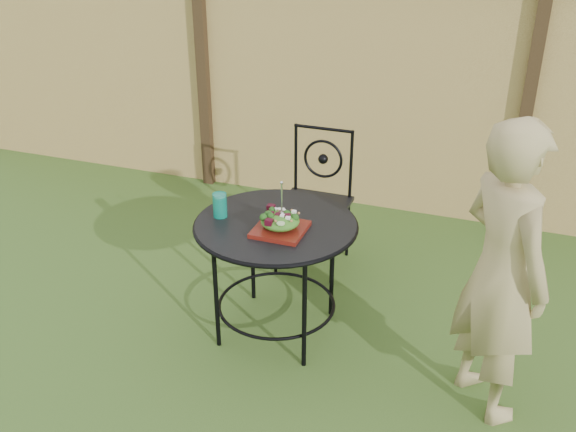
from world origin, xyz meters
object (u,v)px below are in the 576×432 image
object	(u,v)px
salad_plate	(280,229)
diner	(501,273)
patio_table	(276,244)
patio_chair	(316,196)

from	to	relation	value
salad_plate	diner	bearing A→B (deg)	-5.40
patio_table	diner	bearing A→B (deg)	-9.31
diner	salad_plate	world-z (taller)	diner
diner	patio_chair	bearing A→B (deg)	8.78
patio_table	diner	distance (m)	1.24
patio_table	patio_chair	world-z (taller)	patio_chair
patio_chair	diner	bearing A→B (deg)	-40.18
patio_chair	diner	xyz separation A→B (m)	(1.25, -1.06, 0.26)
patio_table	patio_chair	xyz separation A→B (m)	(-0.04, 0.86, -0.08)
patio_chair	salad_plate	xyz separation A→B (m)	(0.10, -0.95, 0.23)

